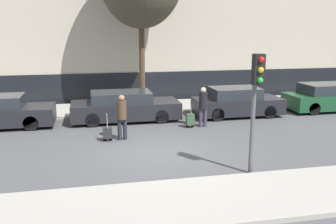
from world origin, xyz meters
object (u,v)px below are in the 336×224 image
Objects in this scene: parked_car_3 at (327,98)px; parked_car_2 at (237,103)px; pedestrian_right at (203,105)px; parked_car_1 at (125,107)px; pedestrian_left at (122,115)px; trolley_right at (190,119)px; trolley_left at (107,133)px; traffic_light at (256,90)px.

parked_car_2 is at bearing -177.43° from parked_car_3.
parked_car_1 is at bearing 147.20° from pedestrian_right.
parked_car_1 is 1.17× the size of parked_car_2.
pedestrian_left is at bearing -164.24° from parked_car_3.
trolley_right is at bearing 13.92° from pedestrian_left.
parked_car_2 is 3.61× the size of trolley_right.
parked_car_2 is 6.18m from pedestrian_left.
parked_car_2 is 2.41× the size of pedestrian_left.
pedestrian_left is 1.01× the size of pedestrian_right.
pedestrian_right is (-6.97, -1.77, 0.30)m from parked_car_3.
trolley_left is 0.94× the size of trolley_right.
traffic_light is at bearing -47.19° from trolley_left.
parked_car_3 is 3.73× the size of trolley_right.
parked_car_1 is at bearing 75.17° from pedestrian_left.
trolley_right is at bearing 19.43° from trolley_left.
pedestrian_left is 3.15m from trolley_right.
parked_car_3 is at bearing 0.12° from parked_car_1.
pedestrian_right is (-2.12, -1.55, 0.30)m from parked_car_2.
pedestrian_left is (-10.40, -2.93, 0.31)m from parked_car_3.
pedestrian_right is at bearing -143.70° from parked_car_2.
pedestrian_right is at bearing -165.74° from parked_car_3.
parked_car_3 is 10.81m from pedestrian_left.
trolley_right is 0.33× the size of traffic_light.
trolley_left is 4.20m from pedestrian_right.
parked_car_1 is 2.95m from pedestrian_left.
pedestrian_left is at bearing 127.87° from traffic_light.
trolley_left is (-0.92, -2.99, -0.31)m from parked_car_1.
trolley_right is 5.66m from traffic_light.
trolley_right is (-2.67, -1.58, -0.29)m from parked_car_2.
traffic_light reaches higher than trolley_right.
parked_car_3 is 2.51× the size of pedestrian_right.
pedestrian_right is (3.97, 1.23, 0.63)m from trolley_left.
parked_car_3 is 7.20m from pedestrian_right.
trolley_left is at bearing -160.57° from trolley_right.
pedestrian_left is 5.43m from traffic_light.
parked_car_1 is 10.03m from parked_car_3.
parked_car_3 is at bearing 15.37° from trolley_left.
pedestrian_left is (-5.54, -2.72, 0.31)m from parked_car_2.
trolley_right is at bearing -35.43° from parked_car_1.
trolley_right is at bearing 93.67° from traffic_light.
parked_car_1 is at bearing 144.57° from trolley_right.
trolley_right is at bearing -166.53° from parked_car_3.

